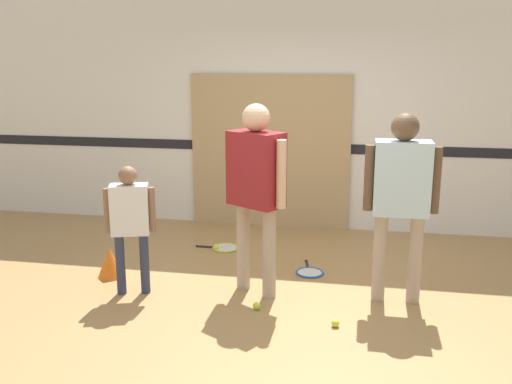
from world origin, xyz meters
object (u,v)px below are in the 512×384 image
(person_instructor, at_px, (256,179))
(tennis_ball_near_instructor, at_px, (256,306))
(racket_second_spare, at_px, (310,272))
(person_student_left, at_px, (130,216))
(racket_spare_on_floor, at_px, (224,248))
(tennis_ball_stray_left, at_px, (335,323))
(tennis_ball_by_spare_racket, at_px, (216,247))
(person_student_right, at_px, (401,188))
(training_cone, at_px, (110,262))

(person_instructor, distance_m, tennis_ball_near_instructor, 1.11)
(racket_second_spare, bearing_deg, person_instructor, 130.60)
(person_student_left, xyz_separation_m, tennis_ball_near_instructor, (1.18, -0.14, -0.71))
(racket_spare_on_floor, bearing_deg, racket_second_spare, 149.68)
(person_instructor, xyz_separation_m, tennis_ball_stray_left, (0.76, -0.57, -1.04))
(person_student_left, xyz_separation_m, racket_spare_on_floor, (0.52, 1.37, -0.73))
(person_student_left, distance_m, tennis_ball_near_instructor, 1.38)
(tennis_ball_stray_left, bearing_deg, tennis_ball_by_spare_racket, 130.85)
(person_student_left, height_order, tennis_ball_near_instructor, person_student_left)
(racket_spare_on_floor, distance_m, racket_second_spare, 1.18)
(person_student_right, bearing_deg, tennis_ball_by_spare_racket, -28.70)
(person_student_right, height_order, tennis_ball_stray_left, person_student_right)
(person_student_right, xyz_separation_m, training_cone, (-2.75, 0.07, -0.89))
(person_student_right, relative_size, tennis_ball_stray_left, 25.42)
(tennis_ball_by_spare_racket, bearing_deg, training_cone, -130.35)
(person_student_left, relative_size, tennis_ball_near_instructor, 18.11)
(person_student_right, xyz_separation_m, racket_spare_on_floor, (-1.84, 1.11, -1.03))
(tennis_ball_by_spare_racket, bearing_deg, tennis_ball_stray_left, -49.15)
(tennis_ball_near_instructor, relative_size, training_cone, 0.22)
(tennis_ball_stray_left, xyz_separation_m, training_cone, (-2.25, 0.68, 0.12))
(training_cone, bearing_deg, racket_second_spare, 13.61)
(racket_spare_on_floor, xyz_separation_m, racket_second_spare, (1.03, -0.57, -0.00))
(person_instructor, height_order, tennis_ball_stray_left, person_instructor)
(racket_spare_on_floor, xyz_separation_m, training_cone, (-0.90, -1.04, 0.14))
(person_student_left, bearing_deg, person_instructor, -5.54)
(person_student_left, height_order, racket_second_spare, person_student_left)
(training_cone, bearing_deg, tennis_ball_stray_left, -16.78)
(person_student_right, xyz_separation_m, tennis_ball_stray_left, (-0.50, -0.61, -1.00))
(racket_spare_on_floor, bearing_deg, person_student_right, 147.72)
(person_instructor, bearing_deg, person_student_left, -137.66)
(person_instructor, height_order, racket_spare_on_floor, person_instructor)
(person_instructor, relative_size, person_student_right, 1.04)
(training_cone, bearing_deg, person_student_right, -1.41)
(tennis_ball_by_spare_racket, xyz_separation_m, tennis_ball_stray_left, (1.42, -1.65, 0.00))
(person_student_right, height_order, tennis_ball_near_instructor, person_student_right)
(racket_spare_on_floor, distance_m, training_cone, 1.38)
(person_student_left, relative_size, racket_second_spare, 2.33)
(person_student_right, relative_size, training_cone, 5.51)
(tennis_ball_near_instructor, height_order, training_cone, training_cone)
(racket_spare_on_floor, bearing_deg, person_instructor, 115.70)
(person_instructor, height_order, tennis_ball_near_instructor, person_instructor)
(person_instructor, bearing_deg, racket_spare_on_floor, 147.83)
(person_student_right, relative_size, tennis_ball_near_instructor, 25.42)
(racket_second_spare, distance_m, tennis_ball_by_spare_racket, 1.22)
(racket_spare_on_floor, relative_size, tennis_ball_stray_left, 7.66)
(tennis_ball_near_instructor, bearing_deg, person_instructor, 101.17)
(racket_second_spare, bearing_deg, tennis_ball_by_spare_racket, 53.85)
(person_instructor, distance_m, training_cone, 1.75)
(tennis_ball_near_instructor, bearing_deg, tennis_ball_by_spare_racket, 117.00)
(racket_second_spare, bearing_deg, training_cone, 91.82)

